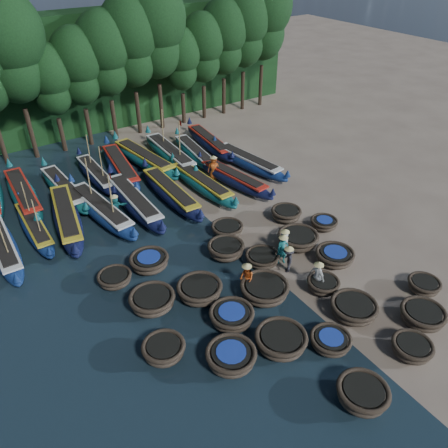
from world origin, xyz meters
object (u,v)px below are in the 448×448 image
coracle_5 (231,357)px  coracle_24 (286,214)px  long_boat_11 (64,188)px  coracle_15 (152,300)px  long_boat_7 (234,178)px  coracle_12 (264,289)px  coracle_16 (200,290)px  long_boat_6 (202,183)px  long_boat_17 (209,142)px  long_boat_4 (134,201)px  coracle_10 (164,349)px  coracle_17 (262,258)px  coracle_20 (115,278)px  fisherman_5 (116,206)px  coracle_18 (298,239)px  fisherman_4 (317,275)px  coracle_9 (424,285)px  fisherman_6 (214,167)px  coracle_11 (232,316)px  long_boat_16 (195,153)px  coracle_7 (331,341)px  long_boat_1 (35,227)px  long_boat_12 (96,174)px  coracle_14 (335,256)px  long_boat_8 (248,162)px  coracle_6 (281,340)px  long_boat_5 (171,192)px  coracle_13 (323,284)px  long_boat_14 (144,159)px  long_boat_10 (23,194)px  long_boat_15 (170,154)px  coracle_3 (412,348)px  long_boat_0 (3,247)px  fisherman_0 (284,242)px  coracle_4 (423,315)px  coracle_21 (149,261)px  coracle_23 (227,229)px  fisherman_3 (288,259)px  fisherman_1 (283,248)px  long_boat_13 (121,167)px  coracle_2 (362,394)px  long_boat_3 (101,210)px  coracle_19 (324,223)px  coracle_8 (354,308)px

coracle_5 → coracle_24: size_ratio=1.24×
coracle_5 → long_boat_11: size_ratio=0.29×
coracle_15 → long_boat_7: size_ratio=0.30×
coracle_12 → coracle_16: size_ratio=0.99×
coracle_16 → long_boat_6: (5.78, 9.31, 0.07)m
long_boat_11 → long_boat_17: long_boat_17 is taller
long_boat_7 → long_boat_4: bearing=163.9°
coracle_10 → coracle_17: 8.03m
coracle_20 → fisherman_5: 6.46m
coracle_18 → fisherman_4: (-1.70, -3.34, 0.40)m
coracle_5 → coracle_9: (10.87, -1.73, -0.08)m
coracle_10 → fisherman_6: fisherman_6 is taller
coracle_11 → long_boat_16: 18.01m
coracle_7 → coracle_17: bearing=80.2°
long_boat_1 → long_boat_12: size_ratio=0.97×
coracle_14 → fisherman_6: bearing=91.6°
coracle_14 → long_boat_4: (-7.01, 11.40, 0.17)m
long_boat_8 → coracle_5: bearing=-136.7°
long_boat_16 → coracle_6: bearing=-103.3°
long_boat_5 → coracle_6: bearing=-97.2°
coracle_13 → long_boat_14: (-1.54, 18.23, 0.22)m
long_boat_10 → long_boat_15: (11.31, 0.12, 0.01)m
coracle_3 → coracle_20: bearing=128.0°
coracle_17 → fisherman_4: fisherman_4 is taller
long_boat_0 → fisherman_0: bearing=-33.7°
long_boat_16 → long_boat_11: bearing=-173.8°
coracle_4 → coracle_6: (-6.57, 2.55, 0.02)m
coracle_21 → coracle_14: bearing=-30.8°
coracle_14 → coracle_23: bearing=122.2°
coracle_7 → coracle_18: 7.56m
fisherman_3 → coracle_11: bearing=-39.7°
long_boat_16 → fisherman_1: bearing=-94.7°
coracle_4 → fisherman_3: bearing=114.1°
coracle_17 → long_boat_16: long_boat_16 is taller
coracle_16 → long_boat_16: bearing=60.3°
coracle_11 → long_boat_13: bearing=84.7°
coracle_3 → coracle_24: 11.57m
coracle_9 → coracle_18: (-2.79, 6.55, 0.10)m
coracle_21 → long_boat_7: (9.22, 5.19, 0.07)m
coracle_2 → long_boat_14: bearing=85.8°
long_boat_3 → long_boat_16: long_boat_3 is taller
coracle_2 → coracle_19: (7.38, 9.64, -0.11)m
coracle_13 → coracle_21: 9.39m
coracle_13 → fisherman_4: fisherman_4 is taller
fisherman_5 → coracle_6: bearing=117.6°
coracle_23 → long_boat_14: long_boat_14 is taller
fisherman_0 → coracle_15: bearing=-73.6°
coracle_10 → long_boat_5: size_ratio=0.27×
coracle_15 → coracle_8: bearing=-36.6°
long_boat_5 → coracle_11: bearing=-103.4°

